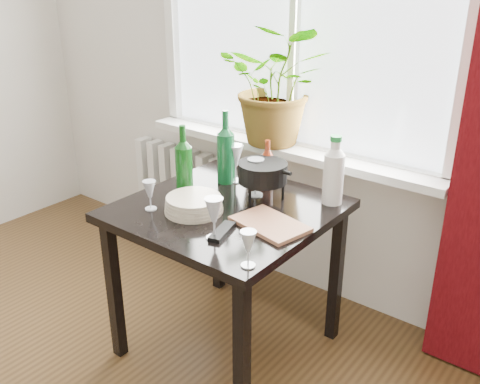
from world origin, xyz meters
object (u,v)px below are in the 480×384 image
Objects in this scene: fondue_pot at (262,181)px; cutting_board at (270,224)px; wineglass_back_center at (256,177)px; plate_stack at (194,204)px; tv_remote at (222,231)px; wine_bottle_left at (184,160)px; radiator at (187,191)px; table at (227,225)px; wineglass_front_right at (214,218)px; wine_bottle_right at (226,146)px; cleaning_bottle at (334,169)px; bottle_amber at (267,165)px; wineglass_front_left at (150,195)px; wineglass_far_right at (248,249)px; potted_plant at (279,85)px; wineglass_back_left at (235,163)px.

fondue_pot is 0.84× the size of cutting_board.
wineglass_back_center is 0.32m from plate_stack.
wineglass_back_center reaches higher than tv_remote.
wine_bottle_left is 0.24m from plate_stack.
radiator is 0.94× the size of table.
wineglass_front_right reaches higher than cutting_board.
table is 2.59× the size of wine_bottle_left.
wineglass_front_right is at bearing -69.33° from fondue_pot.
wine_bottle_right reaches higher than wineglass_back_center.
wine_bottle_right is 0.23m from wineglass_back_center.
radiator is 1.34m from cleaning_bottle.
wineglass_back_center is (-0.31, -0.14, -0.07)m from cleaning_bottle.
wineglass_front_right is (0.15, -0.26, 0.18)m from table.
radiator is at bearing 124.35° from tv_remote.
bottle_amber is 1.79× the size of wineglass_front_left.
bottle_amber is 0.80× the size of cutting_board.
wine_bottle_right is 0.39m from plate_stack.
wine_bottle_right is 1.50× the size of bottle_amber.
bottle_amber reaches higher than wineglass_far_right.
wineglass_front_right is at bearing -4.86° from wineglass_front_left.
wineglass_front_right is at bearing -32.53° from wine_bottle_left.
plate_stack is (-0.42, -0.44, -0.12)m from cleaning_bottle.
radiator is 2.43× the size of wine_bottle_left.
wineglass_back_center is 0.41m from tv_remote.
wine_bottle_right is 2.17× the size of tv_remote.
wineglass_far_right is 0.62m from wineglass_back_center.
cleaning_bottle is at bearing 8.18° from bottle_amber.
table is at bearing -137.36° from cleaning_bottle.
wineglass_front_right is (0.33, -0.47, -0.09)m from wine_bottle_right.
wine_bottle_right reaches higher than radiator.
wineglass_front_left is at bearing 166.89° from tv_remote.
wineglass_front_right is (1.00, -0.89, 0.45)m from radiator.
tv_remote is (0.29, -0.81, -0.40)m from potted_plant.
plate_stack is (-0.10, -0.30, -0.06)m from wineglass_back_center.
potted_plant reaches higher than wine_bottle_left.
potted_plant is at bearing 118.99° from wineglass_far_right.
table is 6.11× the size of wineglass_far_right.
wineglass_front_left is (-0.61, 0.12, -0.00)m from wineglass_far_right.
wine_bottle_right is 1.43× the size of plate_stack.
wineglass_back_left is at bearing -173.99° from bottle_amber.
wine_bottle_right reaches higher than wineglass_back_left.
table is 0.35m from wineglass_front_right.
wineglass_back_left is at bearing 107.44° from tv_remote.
wineglass_front_left is at bearing -97.16° from wine_bottle_right.
potted_plant is at bearing 112.11° from wineglass_back_center.
wineglass_front_right is at bearing -60.01° from table.
wineglass_back_center is 0.72× the size of plate_stack.
bottle_amber reaches higher than table.
wine_bottle_left reaches higher than wineglass_front_right.
wineglass_far_right is 0.84× the size of tv_remote.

